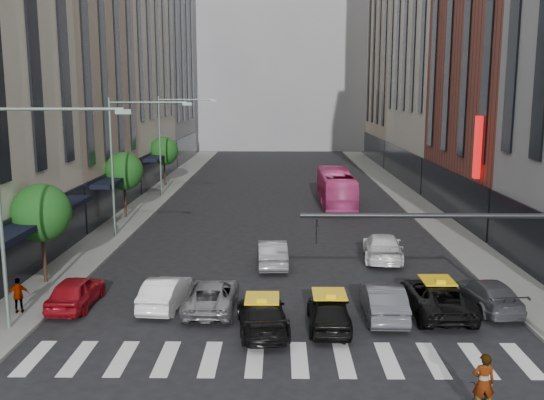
{
  "coord_description": "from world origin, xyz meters",
  "views": [
    {
      "loc": [
        -0.14,
        -18.95,
        9.46
      ],
      "look_at": [
        -0.5,
        11.79,
        4.0
      ],
      "focal_mm": 40.0,
      "sensor_mm": 36.0,
      "label": 1
    }
  ],
  "objects_px": {
    "car_white_front": "(166,292)",
    "taxi_center": "(329,311)",
    "taxi_left": "(262,315)",
    "streetlamp_mid": "(126,149)",
    "bus": "(336,188)",
    "streetlamp_near": "(22,186)",
    "car_red": "(76,292)",
    "streetlamp_far": "(170,132)",
    "pedestrian_far": "(19,295)"
  },
  "relations": [
    {
      "from": "taxi_center",
      "to": "car_white_front",
      "type": "bearing_deg",
      "value": -18.03
    },
    {
      "from": "taxi_center",
      "to": "bus",
      "type": "distance_m",
      "value": 27.59
    },
    {
      "from": "streetlamp_mid",
      "to": "streetlamp_far",
      "type": "bearing_deg",
      "value": 90.0
    },
    {
      "from": "streetlamp_far",
      "to": "car_white_front",
      "type": "relative_size",
      "value": 2.14
    },
    {
      "from": "taxi_left",
      "to": "streetlamp_mid",
      "type": "bearing_deg",
      "value": -66.49
    },
    {
      "from": "streetlamp_mid",
      "to": "car_red",
      "type": "bearing_deg",
      "value": -86.34
    },
    {
      "from": "streetlamp_far",
      "to": "taxi_center",
      "type": "distance_m",
      "value": 34.13
    },
    {
      "from": "taxi_left",
      "to": "car_red",
      "type": "bearing_deg",
      "value": -24.56
    },
    {
      "from": "bus",
      "to": "streetlamp_near",
      "type": "bearing_deg",
      "value": 61.9
    },
    {
      "from": "streetlamp_near",
      "to": "streetlamp_far",
      "type": "relative_size",
      "value": 1.0
    },
    {
      "from": "streetlamp_near",
      "to": "taxi_left",
      "type": "height_order",
      "value": "streetlamp_near"
    },
    {
      "from": "bus",
      "to": "pedestrian_far",
      "type": "height_order",
      "value": "bus"
    },
    {
      "from": "streetlamp_near",
      "to": "pedestrian_far",
      "type": "distance_m",
      "value": 5.4
    },
    {
      "from": "streetlamp_mid",
      "to": "car_white_front",
      "type": "bearing_deg",
      "value": -69.76
    },
    {
      "from": "streetlamp_mid",
      "to": "car_red",
      "type": "relative_size",
      "value": 2.15
    },
    {
      "from": "streetlamp_mid",
      "to": "pedestrian_far",
      "type": "height_order",
      "value": "streetlamp_mid"
    },
    {
      "from": "car_white_front",
      "to": "taxi_center",
      "type": "height_order",
      "value": "taxi_center"
    },
    {
      "from": "taxi_center",
      "to": "bus",
      "type": "bearing_deg",
      "value": -95.09
    },
    {
      "from": "streetlamp_far",
      "to": "bus",
      "type": "xyz_separation_m",
      "value": [
        14.73,
        -4.11,
        -4.4
      ]
    },
    {
      "from": "streetlamp_near",
      "to": "car_red",
      "type": "bearing_deg",
      "value": 73.33
    },
    {
      "from": "streetlamp_near",
      "to": "taxi_left",
      "type": "bearing_deg",
      "value": 0.66
    },
    {
      "from": "car_white_front",
      "to": "car_red",
      "type": "bearing_deg",
      "value": 6.33
    },
    {
      "from": "streetlamp_mid",
      "to": "car_white_front",
      "type": "relative_size",
      "value": 2.14
    },
    {
      "from": "streetlamp_far",
      "to": "car_red",
      "type": "bearing_deg",
      "value": -88.34
    },
    {
      "from": "streetlamp_near",
      "to": "pedestrian_far",
      "type": "bearing_deg",
      "value": 126.17
    },
    {
      "from": "car_white_front",
      "to": "streetlamp_mid",
      "type": "bearing_deg",
      "value": -64.04
    },
    {
      "from": "car_white_front",
      "to": "pedestrian_far",
      "type": "distance_m",
      "value": 6.19
    },
    {
      "from": "streetlamp_mid",
      "to": "bus",
      "type": "bearing_deg",
      "value": 38.92
    },
    {
      "from": "taxi_left",
      "to": "car_white_front",
      "type": "bearing_deg",
      "value": -38.73
    },
    {
      "from": "car_red",
      "to": "bus",
      "type": "xyz_separation_m",
      "value": [
        13.89,
        25.08,
        0.8
      ]
    },
    {
      "from": "streetlamp_mid",
      "to": "pedestrian_far",
      "type": "distance_m",
      "value": 15.21
    },
    {
      "from": "streetlamp_mid",
      "to": "taxi_left",
      "type": "relative_size",
      "value": 1.91
    },
    {
      "from": "taxi_center",
      "to": "taxi_left",
      "type": "bearing_deg",
      "value": 7.99
    },
    {
      "from": "streetlamp_mid",
      "to": "bus",
      "type": "height_order",
      "value": "streetlamp_mid"
    },
    {
      "from": "streetlamp_far",
      "to": "taxi_center",
      "type": "bearing_deg",
      "value": -69.26
    },
    {
      "from": "streetlamp_mid",
      "to": "car_white_front",
      "type": "xyz_separation_m",
      "value": [
        4.84,
        -13.14,
        -5.21
      ]
    },
    {
      "from": "taxi_left",
      "to": "streetlamp_near",
      "type": "bearing_deg",
      "value": -6.0
    },
    {
      "from": "car_red",
      "to": "taxi_left",
      "type": "relative_size",
      "value": 0.89
    },
    {
      "from": "car_red",
      "to": "taxi_left",
      "type": "distance_m",
      "value": 8.82
    },
    {
      "from": "pedestrian_far",
      "to": "car_red",
      "type": "bearing_deg",
      "value": -169.6
    },
    {
      "from": "taxi_center",
      "to": "pedestrian_far",
      "type": "height_order",
      "value": "pedestrian_far"
    },
    {
      "from": "car_white_front",
      "to": "bus",
      "type": "xyz_separation_m",
      "value": [
        9.89,
        25.03,
        0.81
      ]
    },
    {
      "from": "car_red",
      "to": "bus",
      "type": "relative_size",
      "value": 0.39
    },
    {
      "from": "car_white_front",
      "to": "bus",
      "type": "distance_m",
      "value": 26.93
    },
    {
      "from": "streetlamp_far",
      "to": "bus",
      "type": "bearing_deg",
      "value": -15.57
    },
    {
      "from": "streetlamp_near",
      "to": "streetlamp_far",
      "type": "height_order",
      "value": "same"
    },
    {
      "from": "streetlamp_mid",
      "to": "taxi_center",
      "type": "bearing_deg",
      "value": -52.47
    },
    {
      "from": "car_red",
      "to": "taxi_left",
      "type": "xyz_separation_m",
      "value": [
        8.4,
        -2.71,
        -0.03
      ]
    },
    {
      "from": "car_red",
      "to": "car_white_front",
      "type": "xyz_separation_m",
      "value": [
        4.0,
        0.04,
        -0.02
      ]
    },
    {
      "from": "taxi_left",
      "to": "taxi_center",
      "type": "distance_m",
      "value": 2.73
    }
  ]
}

